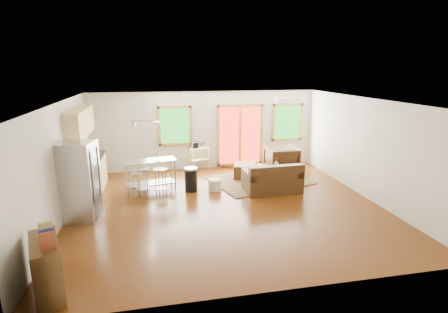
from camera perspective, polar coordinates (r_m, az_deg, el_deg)
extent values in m
cube|color=#3B1C06|center=(8.79, 0.39, -8.14)|extent=(7.50, 7.00, 0.02)
cube|color=silver|center=(8.16, 0.42, 9.12)|extent=(7.50, 7.00, 0.02)
cube|color=beige|center=(11.76, -3.12, 4.26)|extent=(7.50, 0.02, 2.60)
cube|color=beige|center=(8.47, -25.34, -1.09)|extent=(0.02, 7.00, 2.60)
cube|color=beige|center=(9.85, 22.36, 1.22)|extent=(0.02, 7.00, 2.60)
cube|color=beige|center=(5.17, 8.53, -9.20)|extent=(7.50, 0.02, 2.60)
cube|color=#195C19|center=(11.58, -8.01, 4.99)|extent=(0.94, 0.02, 1.14)
cube|color=#A67B2D|center=(11.50, -8.12, 7.99)|extent=(1.10, 0.05, 0.08)
cube|color=#A67B2D|center=(11.69, -7.91, 2.04)|extent=(1.10, 0.05, 0.08)
cube|color=#A67B2D|center=(11.56, -10.54, 4.87)|extent=(0.08, 0.05, 1.30)
cube|color=#A67B2D|center=(11.62, -5.49, 5.10)|extent=(0.08, 0.05, 1.30)
cube|color=red|center=(11.98, 2.63, 3.48)|extent=(1.44, 0.02, 1.94)
cube|color=#A67B2D|center=(11.83, 2.68, 8.29)|extent=(1.60, 0.05, 0.08)
cube|color=#A67B2D|center=(12.21, 2.57, -1.18)|extent=(1.60, 0.05, 0.08)
cube|color=#A67B2D|center=(11.82, -0.95, 3.35)|extent=(0.08, 0.05, 2.10)
cube|color=#A67B2D|center=(12.18, 6.10, 3.60)|extent=(0.08, 0.05, 2.10)
cube|color=#A67B2D|center=(11.98, 2.63, 3.48)|extent=(0.08, 0.05, 1.94)
cube|color=#195C19|center=(12.43, 10.31, 5.53)|extent=(0.94, 0.02, 1.14)
cube|color=#A67B2D|center=(12.36, 10.44, 8.33)|extent=(1.10, 0.05, 0.08)
cube|color=#A67B2D|center=(12.54, 10.19, 2.78)|extent=(1.10, 0.05, 0.08)
cube|color=#A67B2D|center=(12.25, 8.08, 5.50)|extent=(0.08, 0.05, 1.30)
cube|color=#A67B2D|center=(12.63, 12.47, 5.56)|extent=(0.08, 0.05, 1.30)
cube|color=#3E5935|center=(10.74, 5.75, -3.84)|extent=(3.23, 2.78, 0.03)
cube|color=#301E0E|center=(9.85, 7.82, -4.37)|extent=(1.57, 0.92, 0.43)
cube|color=#301E0E|center=(9.43, 8.63, -2.64)|extent=(1.54, 0.26, 0.39)
cube|color=#301E0E|center=(9.54, 4.14, -3.01)|extent=(0.24, 0.88, 0.16)
cube|color=#301E0E|center=(10.01, 11.44, -2.43)|extent=(0.24, 0.88, 0.16)
cube|color=#301E0E|center=(9.70, 5.90, -2.90)|extent=(0.65, 0.59, 0.12)
cube|color=#301E0E|center=(9.93, 9.59, -2.60)|extent=(0.65, 0.59, 0.12)
cube|color=#3B250F|center=(10.79, 8.07, -1.72)|extent=(1.18, 0.93, 0.04)
cube|color=#3B250F|center=(10.64, 5.69, -3.05)|extent=(0.08, 0.08, 0.37)
cube|color=#3B250F|center=(10.64, 10.37, -3.21)|extent=(0.08, 0.08, 0.37)
cube|color=#3B250F|center=(11.07, 5.79, -2.35)|extent=(0.08, 0.08, 0.37)
cube|color=#3B250F|center=(11.08, 10.29, -2.50)|extent=(0.08, 0.08, 0.37)
imported|color=#301E0E|center=(11.45, 9.32, -0.36)|extent=(0.94, 0.88, 0.97)
cube|color=#301E0E|center=(10.88, 3.41, -2.40)|extent=(0.82, 0.82, 0.45)
cylinder|color=silver|center=(9.83, -1.51, -4.62)|extent=(0.40, 0.40, 0.32)
imported|color=silver|center=(10.92, 8.48, -1.06)|extent=(0.17, 0.18, 0.16)
sphere|color=#B42E12|center=(10.92, 8.60, -0.35)|extent=(0.07, 0.07, 0.06)
sphere|color=#B42E12|center=(10.86, 8.41, -0.32)|extent=(0.07, 0.07, 0.06)
sphere|color=#B42E12|center=(10.91, 8.44, -0.15)|extent=(0.07, 0.07, 0.06)
imported|color=maroon|center=(10.84, 9.66, -0.89)|extent=(0.21, 0.08, 0.29)
cube|color=#D1B96E|center=(10.23, -20.99, -3.12)|extent=(0.60, 2.20, 0.90)
cube|color=black|center=(10.11, -21.22, -0.58)|extent=(0.64, 2.24, 0.04)
cube|color=#D1B96E|center=(9.93, -22.44, 5.14)|extent=(0.36, 2.20, 0.70)
cylinder|color=#B7BABC|center=(9.61, -21.75, -0.69)|extent=(0.12, 0.12, 0.18)
cube|color=black|center=(10.46, -20.93, 0.61)|extent=(0.22, 0.18, 0.20)
cube|color=#B7BABC|center=(8.41, -22.47, -3.78)|extent=(0.83, 0.82, 1.79)
cube|color=gray|center=(8.28, -20.23, -3.82)|extent=(0.14, 0.65, 1.75)
cylinder|color=gray|center=(8.04, -20.69, -3.29)|extent=(0.03, 0.03, 1.19)
cylinder|color=gray|center=(8.43, -19.71, -2.40)|extent=(0.03, 0.03, 1.19)
cube|color=#B7BABC|center=(9.75, -12.02, -0.71)|extent=(1.49, 0.82, 0.04)
cube|color=gray|center=(9.94, -11.83, -4.27)|extent=(1.38, 0.73, 0.03)
cylinder|color=gray|center=(9.59, -15.39, -3.96)|extent=(0.04, 0.04, 0.85)
cylinder|color=gray|center=(9.80, -7.99, -3.17)|extent=(0.04, 0.04, 0.85)
cylinder|color=gray|center=(9.99, -15.72, -3.24)|extent=(0.04, 0.04, 0.85)
cylinder|color=gray|center=(10.20, -8.61, -2.49)|extent=(0.04, 0.04, 0.85)
imported|color=silver|center=(9.86, -10.81, 0.38)|extent=(0.16, 0.15, 0.13)
cylinder|color=#B7BABC|center=(9.50, -14.25, -2.81)|extent=(0.31, 0.31, 0.04)
cylinder|color=gray|center=(9.67, -13.64, -4.46)|extent=(0.02, 0.02, 0.60)
cylinder|color=gray|center=(9.68, -14.61, -4.51)|extent=(0.02, 0.02, 0.60)
cylinder|color=gray|center=(9.52, -14.64, -4.82)|extent=(0.02, 0.02, 0.60)
cylinder|color=gray|center=(9.52, -13.65, -4.77)|extent=(0.02, 0.02, 0.60)
cylinder|color=gray|center=(9.63, -14.10, -5.24)|extent=(0.28, 0.28, 0.01)
cylinder|color=#B7BABC|center=(9.36, -13.31, -2.03)|extent=(0.48, 0.48, 0.04)
cylinder|color=gray|center=(9.60, -12.77, -4.09)|extent=(0.03, 0.03, 0.75)
cylinder|color=gray|center=(9.54, -13.94, -4.26)|extent=(0.03, 0.03, 0.75)
cylinder|color=gray|center=(9.36, -13.59, -4.61)|extent=(0.03, 0.03, 0.75)
cylinder|color=gray|center=(9.41, -12.40, -4.43)|extent=(0.03, 0.03, 0.75)
cylinder|color=gray|center=(9.52, -13.13, -5.11)|extent=(0.44, 0.44, 0.02)
cylinder|color=#B7BABC|center=(9.28, -10.36, -2.11)|extent=(0.49, 0.49, 0.04)
cylinder|color=gray|center=(9.45, -9.46, -4.26)|extent=(0.03, 0.03, 0.74)
cylinder|color=gray|center=(9.53, -10.57, -4.16)|extent=(0.03, 0.03, 0.74)
cylinder|color=gray|center=(9.35, -11.06, -4.53)|extent=(0.03, 0.03, 0.74)
cylinder|color=gray|center=(9.28, -9.93, -4.64)|extent=(0.03, 0.03, 0.74)
cylinder|color=gray|center=(9.44, -10.22, -5.15)|extent=(0.45, 0.45, 0.02)
cylinder|color=black|center=(9.76, -5.39, -3.87)|extent=(0.45, 0.45, 0.62)
cylinder|color=#B7BABC|center=(9.66, -5.44, -2.00)|extent=(0.46, 0.46, 0.05)
cube|color=#D1B96E|center=(11.69, -4.11, 1.40)|extent=(0.73, 0.59, 0.04)
cube|color=#D1B96E|center=(11.78, -4.07, -0.43)|extent=(0.68, 0.55, 0.03)
cube|color=#D1B96E|center=(11.52, -4.90, -0.69)|extent=(0.05, 0.05, 0.75)
cube|color=#D1B96E|center=(11.76, -2.55, -0.35)|extent=(0.05, 0.05, 0.75)
cube|color=#D1B96E|center=(11.80, -5.59, -0.35)|extent=(0.05, 0.05, 0.75)
cube|color=#D1B96E|center=(12.03, -3.29, -0.01)|extent=(0.05, 0.05, 0.75)
cube|color=black|center=(11.59, -4.82, 1.86)|extent=(0.25, 0.23, 0.20)
cylinder|color=#B7BABC|center=(11.74, -3.41, 1.96)|extent=(0.18, 0.18, 0.16)
cube|color=#3B250F|center=(6.09, -26.94, -15.90)|extent=(0.67, 1.06, 0.88)
cube|color=maroon|center=(5.53, -26.86, -12.28)|extent=(0.21, 0.11, 0.26)
cube|color=navy|center=(5.69, -26.94, -11.68)|extent=(0.21, 0.11, 0.24)
cube|color=tan|center=(5.83, -27.05, -10.82)|extent=(0.21, 0.11, 0.29)
cube|color=maroon|center=(6.00, -27.10, -10.48)|extent=(0.21, 0.11, 0.22)
cube|color=white|center=(9.19, 9.56, 9.01)|extent=(0.35, 0.35, 0.12)
cylinder|color=gray|center=(9.51, -12.87, 7.63)|extent=(0.02, 0.02, 0.60)
cube|color=gray|center=(9.55, -12.77, 5.85)|extent=(0.80, 0.04, 0.03)
cone|color=#B7BABC|center=(9.58, -14.53, 5.04)|extent=(0.18, 0.18, 0.14)
cone|color=#B7BABC|center=(9.56, -10.93, 5.23)|extent=(0.18, 0.18, 0.14)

